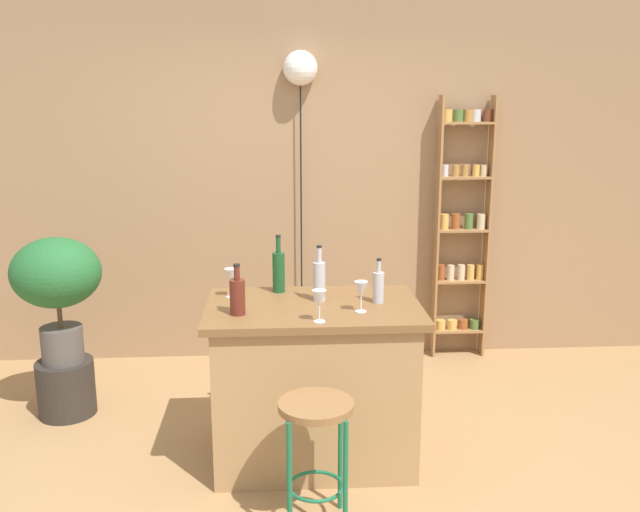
% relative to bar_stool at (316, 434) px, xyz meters
% --- Properties ---
extents(ground, '(12.00, 12.00, 0.00)m').
position_rel_bar_stool_xyz_m(ground, '(0.02, 0.34, -0.47)').
color(ground, '#A37A4C').
extents(back_wall, '(6.40, 0.10, 2.80)m').
position_rel_bar_stool_xyz_m(back_wall, '(0.02, 2.29, 0.93)').
color(back_wall, '#997551').
rests_on(back_wall, ground).
extents(kitchen_counter, '(1.16, 0.75, 0.90)m').
position_rel_bar_stool_xyz_m(kitchen_counter, '(0.02, 0.64, -0.02)').
color(kitchen_counter, '#A87F51').
rests_on(kitchen_counter, ground).
extents(bar_stool, '(0.35, 0.35, 0.63)m').
position_rel_bar_stool_xyz_m(bar_stool, '(0.00, 0.00, 0.00)').
color(bar_stool, '#196642').
rests_on(bar_stool, ground).
extents(spice_shelf, '(0.41, 0.13, 2.01)m').
position_rel_bar_stool_xyz_m(spice_shelf, '(1.24, 2.15, 0.57)').
color(spice_shelf, '#9E7042').
rests_on(spice_shelf, ground).
extents(plant_stool, '(0.36, 0.36, 0.36)m').
position_rel_bar_stool_xyz_m(plant_stool, '(-1.53, 1.27, -0.29)').
color(plant_stool, '#2D2823').
rests_on(plant_stool, ground).
extents(potted_plant, '(0.55, 0.49, 0.80)m').
position_rel_bar_stool_xyz_m(potted_plant, '(-1.53, 1.27, 0.41)').
color(potted_plant, '#514C47').
rests_on(potted_plant, plant_stool).
extents(bottle_wine_red, '(0.08, 0.08, 0.27)m').
position_rel_bar_stool_xyz_m(bottle_wine_red, '(-0.37, 0.50, 0.53)').
color(bottle_wine_red, '#5B2319').
rests_on(bottle_wine_red, kitchen_counter).
extents(bottle_sauce_amber, '(0.07, 0.07, 0.33)m').
position_rel_bar_stool_xyz_m(bottle_sauce_amber, '(-0.16, 0.91, 0.55)').
color(bottle_sauce_amber, '#194C23').
rests_on(bottle_sauce_amber, kitchen_counter).
extents(bottle_vinegar, '(0.06, 0.06, 0.25)m').
position_rel_bar_stool_xyz_m(bottle_vinegar, '(0.38, 0.66, 0.52)').
color(bottle_vinegar, '#B2B2B7').
rests_on(bottle_vinegar, kitchen_counter).
extents(bottle_soda_blue, '(0.07, 0.07, 0.31)m').
position_rel_bar_stool_xyz_m(bottle_soda_blue, '(0.06, 0.72, 0.54)').
color(bottle_soda_blue, '#B2B2B7').
rests_on(bottle_soda_blue, kitchen_counter).
extents(wine_glass_left, '(0.07, 0.07, 0.16)m').
position_rel_bar_stool_xyz_m(wine_glass_left, '(0.26, 0.50, 0.54)').
color(wine_glass_left, silver).
rests_on(wine_glass_left, kitchen_counter).
extents(wine_glass_center, '(0.07, 0.07, 0.16)m').
position_rel_bar_stool_xyz_m(wine_glass_center, '(-0.43, 0.82, 0.54)').
color(wine_glass_center, silver).
rests_on(wine_glass_center, kitchen_counter).
extents(wine_glass_right, '(0.07, 0.07, 0.16)m').
position_rel_bar_stool_xyz_m(wine_glass_right, '(0.04, 0.35, 0.54)').
color(wine_glass_right, silver).
rests_on(wine_glass_right, kitchen_counter).
extents(pendant_globe_light, '(0.25, 0.25, 2.32)m').
position_rel_bar_stool_xyz_m(pendant_globe_light, '(0.01, 2.18, 1.70)').
color(pendant_globe_light, black).
rests_on(pendant_globe_light, ground).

